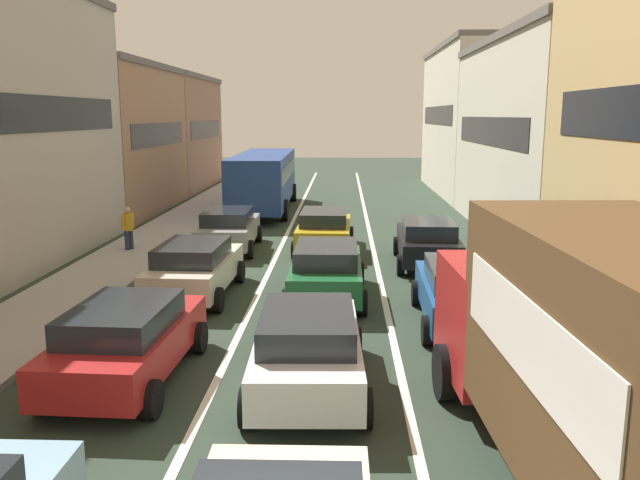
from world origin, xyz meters
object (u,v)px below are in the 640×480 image
Objects in this scene: sedan_centre_lane_second at (308,347)px; pedestrian_mid_sidewalk at (128,227)px; bus_mid_queue_primary at (264,176)px; hatchback_centre_lane_third at (327,270)px; wagon_left_lane_second at (127,339)px; sedan_right_lane_behind_truck at (462,291)px; sedan_left_lane_fourth at (229,228)px; removalist_box_truck at (598,351)px; coupe_centre_lane_fourth at (324,229)px; wagon_right_lane_far at (428,241)px; sedan_left_lane_third at (195,267)px.

sedan_centre_lane_second is 2.62× the size of pedestrian_mid_sidewalk.
bus_mid_queue_primary reaches higher than sedan_centre_lane_second.
pedestrian_mid_sidewalk is at bearing 52.36° from hatchback_centre_lane_third.
pedestrian_mid_sidewalk reaches higher than wagon_left_lane_second.
sedan_centre_lane_second is 5.03m from sedan_right_lane_behind_truck.
wagon_left_lane_second and sedan_left_lane_fourth have the same top height.
coupe_centre_lane_fourth is at bearing 11.29° from removalist_box_truck.
sedan_left_lane_fourth is (-7.22, 15.13, -1.18)m from removalist_box_truck.
bus_mid_queue_primary is at bearing 2.62° from wagon_left_lane_second.
pedestrian_mid_sidewalk is (-6.86, -0.62, 0.15)m from coupe_centre_lane_fourth.
pedestrian_mid_sidewalk is (-10.26, 1.46, 0.15)m from wagon_right_lane_far.
sedan_left_lane_third is 2.62× the size of pedestrian_mid_sidewalk.
wagon_left_lane_second is at bearing 119.26° from sedan_right_lane_behind_truck.
sedan_centre_lane_second is 1.00× the size of sedan_left_lane_fourth.
removalist_box_truck is at bearing 155.77° from pedestrian_mid_sidewalk.
hatchback_centre_lane_third is 0.41× the size of bus_mid_queue_primary.
sedan_left_lane_third is 1.00× the size of wagon_right_lane_far.
wagon_right_lane_far is at bearing -32.44° from wagon_left_lane_second.
bus_mid_queue_primary is at bearing 7.13° from sedan_centre_lane_second.
removalist_box_truck is at bearing -158.34° from hatchback_centre_lane_third.
removalist_box_truck reaches higher than pedestrian_mid_sidewalk.
pedestrian_mid_sidewalk is at bearing 160.06° from bus_mid_queue_primary.
sedan_centre_lane_second is at bearing 46.51° from removalist_box_truck.
coupe_centre_lane_fourth is at bearing -92.28° from sedan_left_lane_fourth.
sedan_left_lane_third is at bearing 2.86° from wagon_left_lane_second.
sedan_left_lane_third is (-7.06, 9.09, -1.18)m from removalist_box_truck.
sedan_right_lane_behind_truck is at bearing -155.94° from coupe_centre_lane_fourth.
wagon_right_lane_far is (6.85, -2.13, 0.00)m from sedan_left_lane_fourth.
sedan_left_lane_fourth is 3.48m from pedestrian_mid_sidewalk.
sedan_centre_lane_second is 10.36m from wagon_right_lane_far.
coupe_centre_lane_fourth is at bearing -13.18° from wagon_left_lane_second.
hatchback_centre_lane_third is 0.99× the size of sedan_right_lane_behind_truck.
hatchback_centre_lane_third is 0.99× the size of coupe_centre_lane_fourth.
coupe_centre_lane_fourth is at bearing 2.41° from hatchback_centre_lane_third.
bus_mid_queue_primary is (-6.76, 17.88, 0.96)m from sedan_right_lane_behind_truck.
coupe_centre_lane_fourth and sedan_left_lane_fourth have the same top height.
hatchback_centre_lane_third is at bearing -90.42° from sedan_left_lane_third.
hatchback_centre_lane_third is at bearing -29.92° from wagon_left_lane_second.
bus_mid_queue_primary is (-3.40, 21.62, 0.96)m from sedan_centre_lane_second.
coupe_centre_lane_fourth is 8.84m from sedan_right_lane_behind_truck.
sedan_centre_lane_second and wagon_left_lane_second have the same top height.
sedan_right_lane_behind_truck is at bearing -160.41° from bus_mid_queue_primary.
wagon_left_lane_second is 12.08m from coupe_centre_lane_fourth.
wagon_right_lane_far is at bearing -108.77° from sedan_left_lane_fourth.
removalist_box_truck is at bearing -113.83° from wagon_left_lane_second.
pedestrian_mid_sidewalk is at bearing 29.77° from sedan_centre_lane_second.
sedan_left_lane_third is at bearing 153.05° from pedestrian_mid_sidewalk.
wagon_left_lane_second is 21.38m from bus_mid_queue_primary.
sedan_right_lane_behind_truck is 19.14m from bus_mid_queue_primary.
sedan_right_lane_behind_truck is at bearing -106.12° from sedan_left_lane_third.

